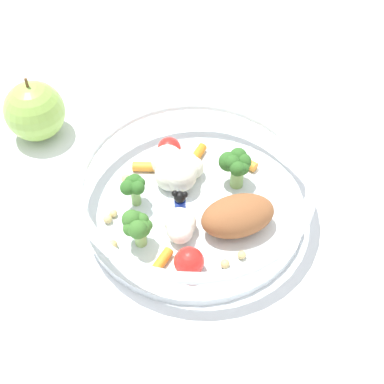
{
  "coord_description": "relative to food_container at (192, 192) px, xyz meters",
  "views": [
    {
      "loc": [
        0.38,
        0.05,
        0.49
      ],
      "look_at": [
        -0.01,
        -0.0,
        0.03
      ],
      "focal_mm": 51.63,
      "sensor_mm": 36.0,
      "label": 1
    }
  ],
  "objects": [
    {
      "name": "ground_plane",
      "position": [
        0.01,
        0.0,
        -0.03
      ],
      "size": [
        2.4,
        2.4,
        0.0
      ],
      "primitive_type": "plane",
      "color": "white"
    },
    {
      "name": "loose_apple",
      "position": [
        -0.1,
        -0.21,
        0.01
      ],
      "size": [
        0.08,
        0.08,
        0.09
      ],
      "color": "#8CB74C",
      "rests_on": "ground_plane"
    },
    {
      "name": "food_container",
      "position": [
        0.0,
        0.0,
        0.0
      ],
      "size": [
        0.26,
        0.26,
        0.06
      ],
      "color": "white",
      "rests_on": "ground_plane"
    }
  ]
}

